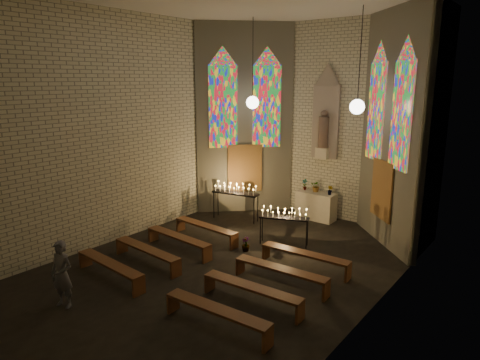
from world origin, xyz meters
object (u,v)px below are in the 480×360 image
altar (316,206)px  votive_stand_right (284,215)px  aisle_flower_pot (246,244)px  visitor (62,274)px  votive_stand_left (235,191)px

altar → votive_stand_right: votive_stand_right is taller
aisle_flower_pot → altar: bearing=86.9°
aisle_flower_pot → visitor: 5.23m
altar → votive_stand_left: size_ratio=0.79×
altar → votive_stand_left: (-2.27, -1.85, 0.59)m
votive_stand_right → visitor: (-1.93, -6.15, -0.18)m
aisle_flower_pot → votive_stand_left: size_ratio=0.24×
altar → votive_stand_left: votive_stand_left is taller
aisle_flower_pot → votive_stand_left: 3.07m
aisle_flower_pot → votive_stand_right: votive_stand_right is taller
altar → aisle_flower_pot: bearing=-93.1°
altar → visitor: visitor is taller
altar → aisle_flower_pot: 3.97m
altar → votive_stand_right: size_ratio=0.91×
aisle_flower_pot → visitor: size_ratio=0.28×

